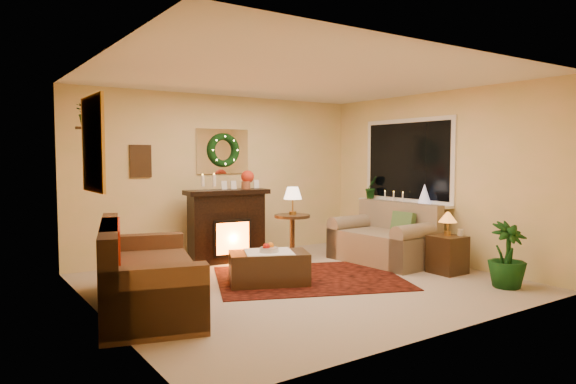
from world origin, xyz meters
TOP-DOWN VIEW (x-y plane):
  - floor at (0.00, 0.00)m, footprint 5.00×5.00m
  - ceiling at (0.00, 0.00)m, footprint 5.00×5.00m
  - wall_back at (0.00, 2.25)m, footprint 5.00×5.00m
  - wall_front at (0.00, -2.25)m, footprint 5.00×5.00m
  - wall_left at (-2.50, 0.00)m, footprint 4.50×4.50m
  - wall_right at (2.50, 0.00)m, footprint 4.50×4.50m
  - area_rug at (0.21, 0.16)m, footprint 2.92×2.60m
  - sofa at (-2.00, 0.05)m, footprint 1.50×2.33m
  - red_throw at (-2.02, 0.17)m, footprint 0.74×1.20m
  - fireplace at (-0.19, 1.75)m, footprint 1.17×0.47m
  - poinsettia at (0.19, 1.76)m, footprint 0.20×0.20m
  - mantel_candle_a at (-0.60, 1.71)m, footprint 0.05×0.05m
  - mantel_candle_b at (-0.41, 1.72)m, footprint 0.06×0.06m
  - mantel_mirror at (0.00, 2.23)m, footprint 0.92×0.02m
  - wreath at (0.00, 2.19)m, footprint 0.55×0.11m
  - wall_art at (-1.35, 2.23)m, footprint 0.32×0.03m
  - gold_mirror at (-2.48, 0.30)m, footprint 0.03×0.84m
  - hanging_plant at (-2.34, 1.05)m, footprint 0.33×0.28m
  - loveseat at (1.76, 0.37)m, footprint 0.99×1.61m
  - window_frame at (2.48, 0.55)m, footprint 0.03×1.86m
  - window_glass at (2.47, 0.55)m, footprint 0.02×1.70m
  - window_sill at (2.38, 0.55)m, footprint 0.22×1.86m
  - mini_tree at (2.37, 0.09)m, footprint 0.21×0.21m
  - sill_plant at (2.35, 1.25)m, footprint 0.28×0.22m
  - side_table_round at (0.69, 1.25)m, footprint 0.62×0.62m
  - lamp_cream at (0.72, 1.28)m, footprint 0.28×0.28m
  - end_table_square at (1.99, -0.67)m, footprint 0.43×0.43m
  - lamp_tiffany at (2.01, -0.65)m, footprint 0.25×0.25m
  - coffee_table at (-0.40, 0.19)m, footprint 1.12×0.89m
  - fruit_bowl at (-0.41, 0.16)m, footprint 0.24×0.24m
  - floor_palm at (1.95, -1.59)m, footprint 1.61×1.61m

SIDE VIEW (x-z plane):
  - floor at x=0.00m, z-range 0.00..0.00m
  - area_rug at x=0.21m, z-range 0.00..0.01m
  - coffee_table at x=-0.40m, z-range 0.00..0.42m
  - end_table_square at x=1.99m, z-range 0.01..0.53m
  - side_table_round at x=0.69m, z-range -0.03..0.68m
  - loveseat at x=1.76m, z-range -0.03..0.87m
  - sofa at x=-2.00m, z-range -0.03..0.89m
  - floor_palm at x=1.95m, z-range -0.77..1.67m
  - fruit_bowl at x=-0.41m, z-range 0.42..0.48m
  - red_throw at x=-2.02m, z-range 0.45..0.46m
  - fireplace at x=-0.19m, z-range 0.03..1.07m
  - lamp_tiffany at x=2.01m, z-range 0.56..0.93m
  - window_sill at x=2.38m, z-range 0.85..0.89m
  - lamp_cream at x=0.72m, z-range 0.66..1.10m
  - mini_tree at x=2.37m, z-range 0.88..1.20m
  - sill_plant at x=2.35m, z-range 0.83..1.34m
  - mantel_candle_a at x=-0.60m, z-range 1.18..1.34m
  - mantel_candle_b at x=-0.41m, z-range 1.17..1.35m
  - wall_back at x=0.00m, z-range 1.30..1.30m
  - wall_front at x=0.00m, z-range 1.30..1.30m
  - wall_left at x=-2.50m, z-range 1.30..1.30m
  - wall_right at x=2.50m, z-range 1.30..1.30m
  - poinsettia at x=0.19m, z-range 1.20..1.40m
  - wall_art at x=-1.35m, z-range 1.31..1.79m
  - window_frame at x=2.48m, z-range 0.87..2.23m
  - window_glass at x=2.47m, z-range 0.94..2.16m
  - mantel_mirror at x=0.00m, z-range 1.34..2.06m
  - wreath at x=0.00m, z-range 1.44..2.00m
  - gold_mirror at x=-2.48m, z-range 1.25..2.25m
  - hanging_plant at x=-2.34m, z-range 1.79..2.15m
  - ceiling at x=0.00m, z-range 2.60..2.60m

